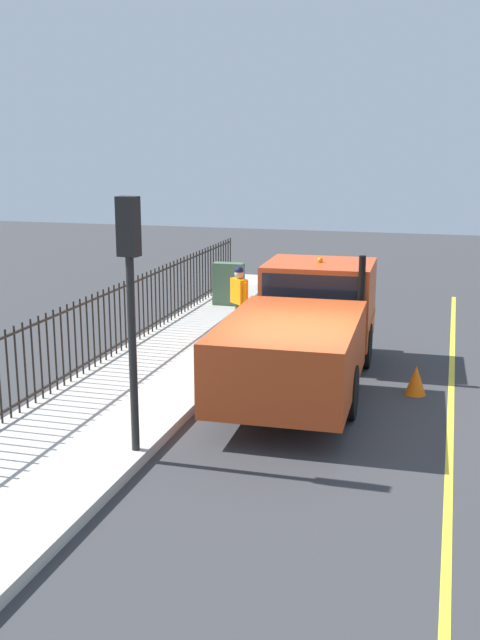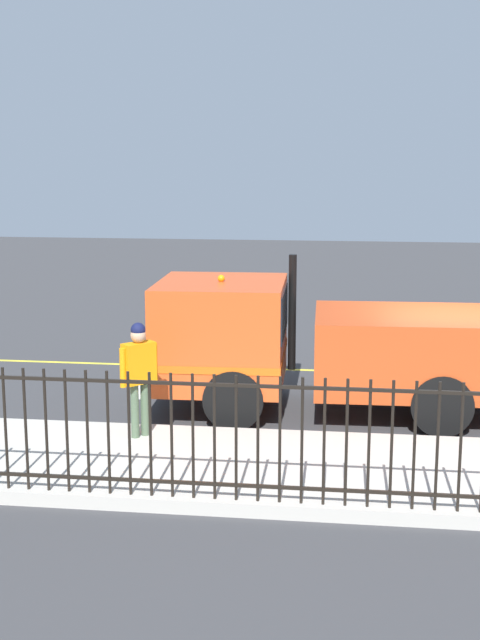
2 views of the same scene
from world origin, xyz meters
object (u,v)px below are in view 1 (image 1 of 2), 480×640
(utility_cabinet, at_px, (229,284))
(traffic_cone, at_px, (416,380))
(traffic_light_near, at_px, (130,273))
(worker_standing, at_px, (239,294))
(work_truck, at_px, (307,323))

(utility_cabinet, relative_size, traffic_cone, 2.12)
(traffic_light_near, xyz_separation_m, utility_cabinet, (1.69, -10.52, -2.10))
(utility_cabinet, distance_m, traffic_cone, 8.39)
(worker_standing, height_order, utility_cabinet, worker_standing)
(traffic_light_near, bearing_deg, traffic_cone, 51.13)
(utility_cabinet, bearing_deg, work_truck, 119.82)
(work_truck, relative_size, utility_cabinet, 5.56)
(traffic_light_near, xyz_separation_m, traffic_cone, (-3.93, -4.32, -2.60))
(worker_standing, height_order, traffic_light_near, traffic_light_near)
(worker_standing, bearing_deg, traffic_light_near, -43.31)
(traffic_light_near, height_order, utility_cabinet, traffic_light_near)
(traffic_light_near, bearing_deg, work_truck, 72.18)
(work_truck, bearing_deg, worker_standing, 128.04)
(work_truck, bearing_deg, traffic_light_near, -113.08)
(work_truck, height_order, traffic_light_near, traffic_light_near)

